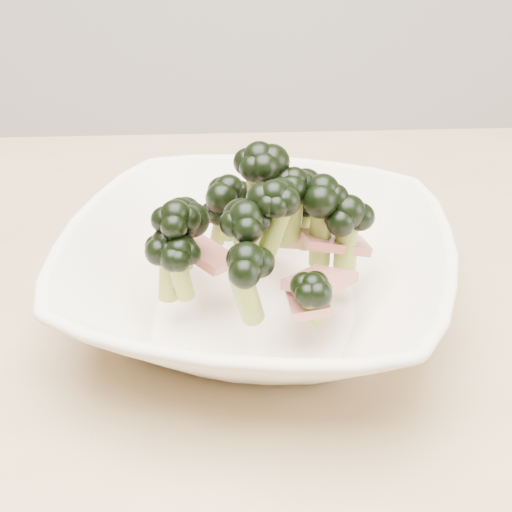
{
  "coord_description": "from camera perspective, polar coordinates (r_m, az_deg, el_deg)",
  "views": [
    {
      "loc": [
        0.1,
        -0.39,
        1.07
      ],
      "look_at": [
        0.12,
        0.04,
        0.8
      ],
      "focal_mm": 50.0,
      "sensor_mm": 36.0,
      "label": 1
    }
  ],
  "objects": [
    {
      "name": "dining_table",
      "position": [
        0.58,
        -11.9,
        -15.24
      ],
      "size": [
        1.2,
        0.8,
        0.75
      ],
      "color": "tan",
      "rests_on": "ground"
    },
    {
      "name": "broccoli_dish",
      "position": [
        0.52,
        0.05,
        -0.8
      ],
      "size": [
        0.33,
        0.33,
        0.13
      ],
      "color": "white",
      "rests_on": "dining_table"
    }
  ]
}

